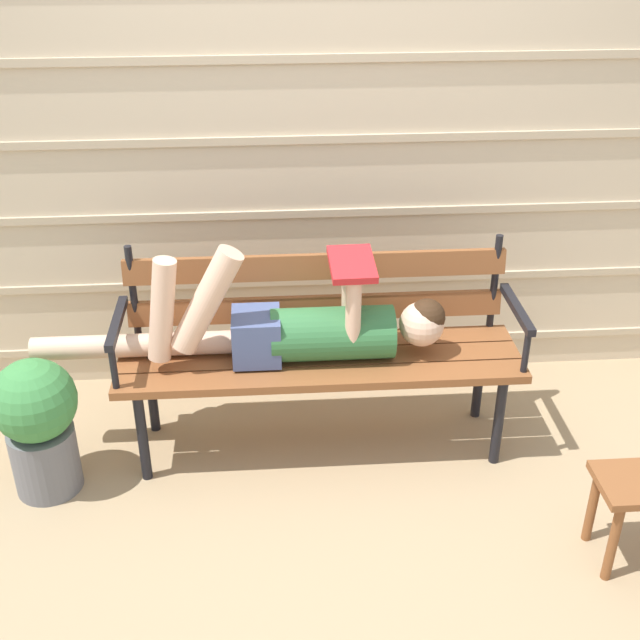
{
  "coord_description": "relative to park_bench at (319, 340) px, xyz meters",
  "views": [
    {
      "loc": [
        -0.21,
        -2.77,
        2.3
      ],
      "look_at": [
        0.0,
        0.19,
        0.65
      ],
      "focal_mm": 45.95,
      "sensor_mm": 36.0,
      "label": 1
    }
  ],
  "objects": [
    {
      "name": "reclining_person",
      "position": [
        -0.11,
        -0.07,
        0.11
      ],
      "size": [
        1.74,
        0.26,
        0.55
      ],
      "color": "#33703D"
    },
    {
      "name": "ground_plane",
      "position": [
        0.0,
        -0.25,
        -0.51
      ],
      "size": [
        12.0,
        12.0,
        0.0
      ],
      "primitive_type": "plane",
      "color": "tan"
    },
    {
      "name": "house_siding",
      "position": [
        0.0,
        0.57,
        0.72
      ],
      "size": [
        4.71,
        0.08,
        2.46
      ],
      "color": "beige",
      "rests_on": "ground"
    },
    {
      "name": "potted_plant",
      "position": [
        -1.16,
        -0.27,
        -0.18
      ],
      "size": [
        0.34,
        0.34,
        0.61
      ],
      "color": "slate",
      "rests_on": "ground"
    },
    {
      "name": "park_bench",
      "position": [
        0.0,
        0.0,
        0.0
      ],
      "size": [
        1.71,
        0.46,
        0.91
      ],
      "color": "brown",
      "rests_on": "ground"
    }
  ]
}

